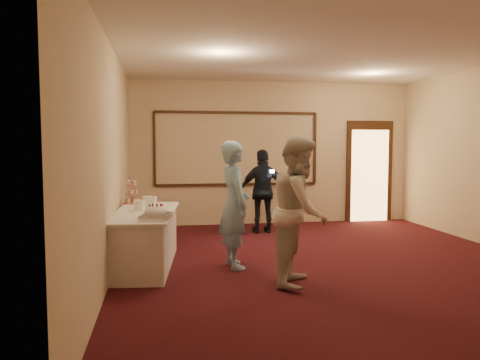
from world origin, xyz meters
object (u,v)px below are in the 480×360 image
Objects in this scene: guest at (263,191)px; cupcake_stand at (132,195)px; pavlova_tray at (156,213)px; man at (234,205)px; tart at (156,213)px; buffet_table at (145,239)px; plate_stack_a at (139,205)px; woman at (300,211)px; plate_stack_b at (150,202)px.

cupcake_stand is at bearing 26.28° from guest.
pavlova_tray is 0.30× the size of man.
tart is at bearing -73.19° from cupcake_stand.
cupcake_stand is (-0.22, 0.89, 0.52)m from buffet_table.
pavlova_tray is 3.06× the size of plate_stack_a.
guest is at bearing 42.59° from plate_stack_a.
plate_stack_a reaches higher than buffet_table.
tart is (0.38, -1.26, -0.11)m from cupcake_stand.
woman is at bearing -30.83° from buffet_table.
man is (1.05, 0.46, 0.03)m from pavlova_tray.
man is 1.09× the size of guest.
plate_stack_b is (-0.10, 1.00, 0.01)m from pavlova_tray.
man reaches higher than guest.
plate_stack_a is 1.34m from man.
tart is at bearing -66.46° from buffet_table.
plate_stack_a is 0.10× the size of man.
plate_stack_a is 0.11× the size of guest.
tart is (0.16, -0.37, 0.41)m from buffet_table.
pavlova_tray reaches higher than plate_stack_a.
plate_stack_a is (-0.24, 0.82, -0.00)m from pavlova_tray.
man is (1.06, 0.11, 0.08)m from tart.
cupcake_stand is 0.25× the size of guest.
plate_stack_b is (0.07, 0.29, 0.47)m from buffet_table.
pavlova_tray reaches higher than tart.
buffet_table is 1.06m from cupcake_stand.
tart is (0.23, -0.47, -0.05)m from plate_stack_a.
pavlova_tray is 1.33× the size of cupcake_stand.
guest reaches higher than buffet_table.
buffet_table is 10.36× the size of plate_stack_b.
pavlova_tray is at bearing 100.90° from woman.
woman reaches higher than buffet_table.
cupcake_stand is 2.69m from guest.
guest is at bearing 27.84° from cupcake_stand.
plate_stack_b is 1.27m from man.
man reaches higher than plate_stack_b.
plate_stack_a is 0.24m from plate_stack_b.
man is (1.29, -0.36, 0.03)m from plate_stack_a.
man reaches higher than tart.
tart is at bearing 91.20° from pavlova_tray.
cupcake_stand is at bearing 70.66° from woman.
man reaches higher than buffet_table.
tart is (0.09, -0.66, -0.06)m from plate_stack_b.
buffet_table is 1.36× the size of guest.
plate_stack_a is at bearing 82.34° from woman.
tart is 0.17× the size of guest.
cupcake_stand is 1.48× the size of tart.
plate_stack_b reaches higher than tart.
guest is at bearing 55.21° from pavlova_tray.
cupcake_stand reaches higher than buffet_table.
buffet_table is at bearing 83.60° from woman.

